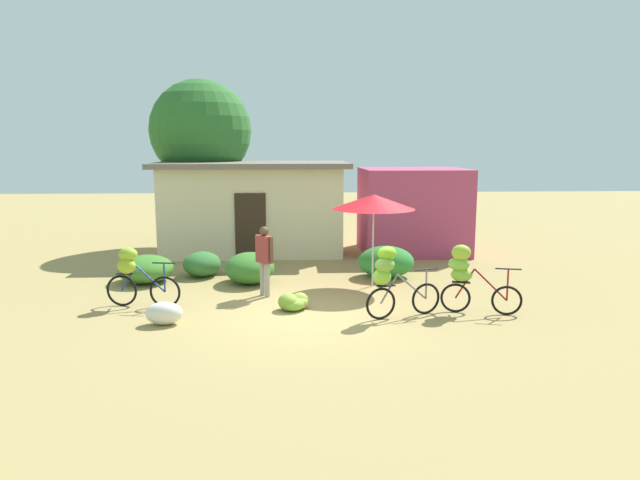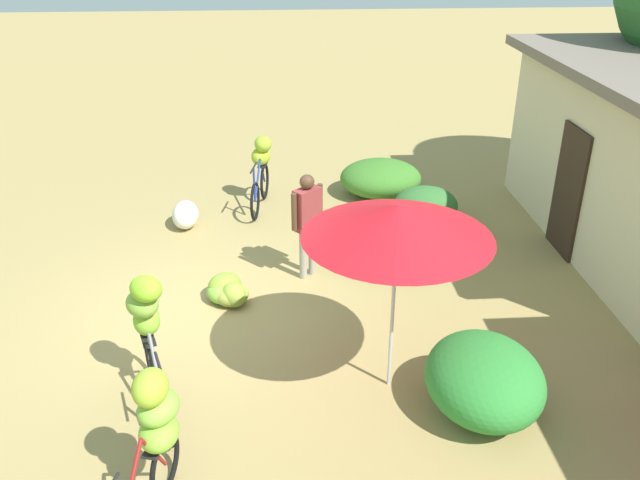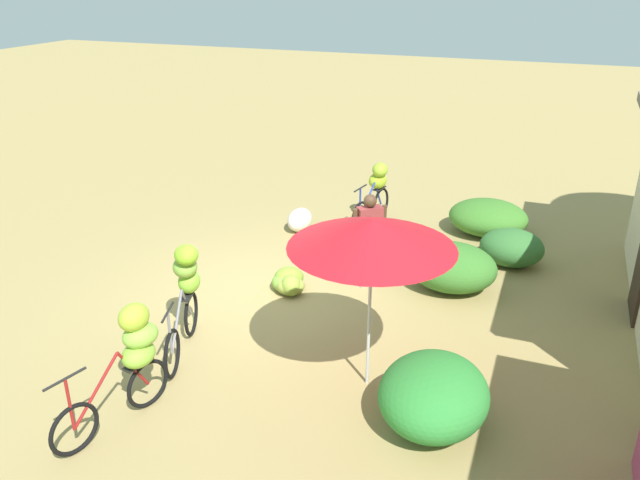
{
  "view_description": "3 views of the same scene",
  "coord_description": "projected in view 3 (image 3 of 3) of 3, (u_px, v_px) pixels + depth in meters",
  "views": [
    {
      "loc": [
        -0.42,
        -11.16,
        3.39
      ],
      "look_at": [
        0.31,
        1.5,
        1.28
      ],
      "focal_mm": 32.23,
      "sensor_mm": 36.0,
      "label": 1
    },
    {
      "loc": [
        7.57,
        1.11,
        4.86
      ],
      "look_at": [
        -0.14,
        1.64,
        0.98
      ],
      "focal_mm": 37.1,
      "sensor_mm": 36.0,
      "label": 2
    },
    {
      "loc": [
        8.11,
        4.18,
        4.86
      ],
      "look_at": [
        -0.2,
        0.96,
        1.04
      ],
      "focal_mm": 35.82,
      "sensor_mm": 36.0,
      "label": 3
    }
  ],
  "objects": [
    {
      "name": "bicycle_leftmost",
      "position": [
        376.0,
        189.0,
        12.82
      ],
      "size": [
        1.61,
        0.47,
        1.26
      ],
      "color": "black",
      "rests_on": "ground"
    },
    {
      "name": "person_vendor",
      "position": [
        369.0,
        231.0,
        10.17
      ],
      "size": [
        0.41,
        0.46,
        1.59
      ],
      "color": "gray",
      "rests_on": "ground"
    },
    {
      "name": "bicycle_center_loaded",
      "position": [
        131.0,
        353.0,
        7.21
      ],
      "size": [
        1.57,
        0.61,
        1.41
      ],
      "color": "black",
      "rests_on": "ground"
    },
    {
      "name": "bicycle_near_pile",
      "position": [
        185.0,
        286.0,
        8.66
      ],
      "size": [
        1.59,
        0.67,
        1.44
      ],
      "color": "black",
      "rests_on": "ground"
    },
    {
      "name": "hedge_bush_front_left",
      "position": [
        488.0,
        217.0,
        12.5
      ],
      "size": [
        1.35,
        1.53,
        0.67
      ],
      "primitive_type": "ellipsoid",
      "color": "#3C7528",
      "rests_on": "ground"
    },
    {
      "name": "hedge_bush_by_door",
      "position": [
        434.0,
        395.0,
        7.21
      ],
      "size": [
        1.44,
        1.25,
        0.81
      ],
      "primitive_type": "ellipsoid",
      "color": "#2C8433",
      "rests_on": "ground"
    },
    {
      "name": "hedge_bush_front_right",
      "position": [
        512.0,
        247.0,
        11.2
      ],
      "size": [
        0.97,
        1.11,
        0.64
      ],
      "primitive_type": "ellipsoid",
      "color": "#336C30",
      "rests_on": "ground"
    },
    {
      "name": "banana_pile_on_ground",
      "position": [
        289.0,
        282.0,
        10.32
      ],
      "size": [
        0.78,
        0.74,
        0.36
      ],
      "color": "olive",
      "rests_on": "ground"
    },
    {
      "name": "ground_plane",
      "position": [
        260.0,
        295.0,
        10.25
      ],
      "size": [
        60.0,
        60.0,
        0.0
      ],
      "primitive_type": "plane",
      "color": "#9E8751"
    },
    {
      "name": "hedge_bush_mid",
      "position": [
        452.0,
        267.0,
        10.34
      ],
      "size": [
        1.22,
        1.45,
        0.76
      ],
      "primitive_type": "ellipsoid",
      "color": "#38752A",
      "rests_on": "ground"
    },
    {
      "name": "market_umbrella",
      "position": [
        372.0,
        234.0,
        7.29
      ],
      "size": [
        1.98,
        1.98,
        2.23
      ],
      "color": "beige",
      "rests_on": "ground"
    },
    {
      "name": "produce_sack",
      "position": [
        300.0,
        220.0,
        12.7
      ],
      "size": [
        0.71,
        0.45,
        0.44
      ],
      "primitive_type": "ellipsoid",
      "rotation": [
        0.0,
        0.0,
        0.02
      ],
      "color": "silver",
      "rests_on": "ground"
    }
  ]
}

